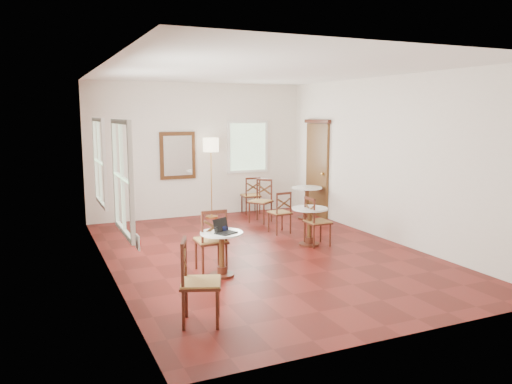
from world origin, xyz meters
TOP-DOWN VIEW (x-y plane):
  - ground at (0.00, 0.00)m, footprint 7.00×7.00m
  - room_shell at (-0.06, 0.27)m, footprint 5.02×7.02m
  - cafe_table_near at (-1.05, -0.85)m, footprint 0.61×0.61m
  - cafe_table_mid at (0.97, 0.15)m, footprint 0.64×0.64m
  - cafe_table_back at (2.06, 2.16)m, footprint 0.67×0.67m
  - chair_near_a at (-1.11, -0.58)m, footprint 0.45×0.45m
  - chair_near_b at (-1.86, -2.31)m, footprint 0.57×0.57m
  - chair_mid_a at (0.91, 1.18)m, footprint 0.41×0.41m
  - chair_mid_b at (1.07, 0.08)m, footprint 0.41×0.41m
  - chair_back_a at (1.16, 3.20)m, footprint 0.43×0.43m
  - chair_back_b at (0.99, 2.26)m, footprint 0.60×0.60m
  - floor_lamp at (0.17, 3.15)m, footprint 0.35×0.35m
  - laptop at (-1.04, -0.91)m, footprint 0.36×0.34m
  - mouse at (-1.03, -0.69)m, footprint 0.08×0.05m
  - navy_mug at (-1.01, -0.84)m, footprint 0.10×0.07m
  - water_glass at (-1.16, -0.93)m, footprint 0.07×0.07m
  - power_adapter at (-1.22, -1.11)m, footprint 0.09×0.06m

SIDE VIEW (x-z plane):
  - ground at x=0.00m, z-range 0.00..0.00m
  - power_adapter at x=-1.22m, z-range 0.00..0.04m
  - cafe_table_near at x=-1.05m, z-range 0.08..0.73m
  - chair_mid_a at x=0.91m, z-range 0.00..0.83m
  - cafe_table_mid at x=0.97m, z-range 0.08..0.76m
  - chair_mid_b at x=1.07m, z-range 0.00..0.87m
  - chair_back_a at x=1.16m, z-range 0.00..0.87m
  - cafe_table_back at x=2.06m, z-range 0.08..0.80m
  - chair_back_b at x=0.99m, z-range 0.00..0.93m
  - chair_near_a at x=-1.11m, z-range 0.00..0.95m
  - chair_near_b at x=-1.86m, z-range 0.00..0.96m
  - mouse at x=-1.03m, z-range 0.65..0.68m
  - navy_mug at x=-1.01m, z-range 0.65..0.73m
  - laptop at x=-1.04m, z-range 0.60..0.80m
  - water_glass at x=-1.16m, z-range 0.65..0.76m
  - floor_lamp at x=0.17m, z-range 0.62..2.42m
  - room_shell at x=-0.06m, z-range 0.38..3.39m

